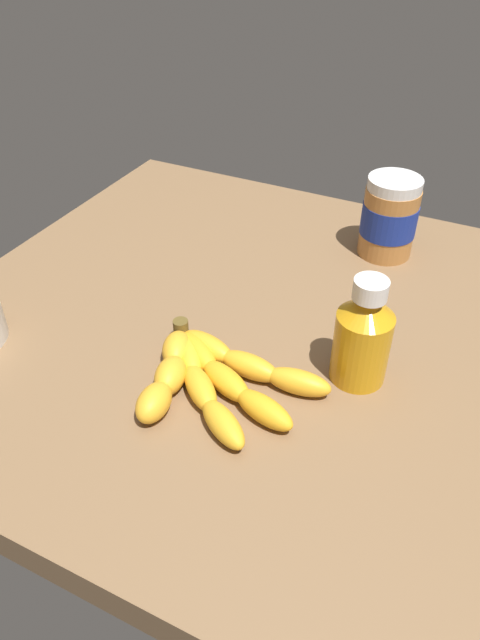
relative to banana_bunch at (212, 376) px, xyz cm
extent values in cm
cube|color=brown|center=(-13.94, -4.31, -3.97)|extent=(80.84, 79.69, 4.74)
ellipsoid|color=gold|center=(-2.12, -6.07, 0.22)|extent=(6.85, 5.67, 3.65)
ellipsoid|color=gold|center=(2.32, -4.54, 0.22)|extent=(6.63, 5.04, 3.65)
ellipsoid|color=gold|center=(6.94, -3.67, 0.22)|extent=(6.27, 4.30, 3.65)
ellipsoid|color=gold|center=(-2.12, -4.60, -0.09)|extent=(7.95, 7.36, 3.03)
ellipsoid|color=gold|center=(2.36, -0.23, -0.09)|extent=(7.46, 7.88, 3.03)
ellipsoid|color=gold|center=(6.14, 4.75, -0.09)|extent=(6.80, 8.22, 3.03)
ellipsoid|color=gold|center=(-3.11, -3.64, -0.08)|extent=(6.92, 8.37, 3.06)
ellipsoid|color=gold|center=(-0.02, 1.95, -0.08)|extent=(6.13, 8.54, 3.06)
ellipsoid|color=gold|center=(2.23, 7.92, -0.08)|extent=(5.20, 8.54, 3.06)
ellipsoid|color=gold|center=(-4.58, -3.00, -0.08)|extent=(4.83, 8.51, 3.06)
ellipsoid|color=gold|center=(-3.59, 3.32, -0.08)|extent=(3.64, 8.23, 3.06)
ellipsoid|color=gold|center=(-3.63, 9.72, -0.08)|extent=(3.73, 8.25, 3.06)
cylinder|color=brown|center=(-5.67, -7.58, 0.19)|extent=(2.00, 2.00, 3.00)
cylinder|color=#B27238|center=(-39.26, 10.49, 3.96)|extent=(8.48, 8.48, 11.13)
cylinder|color=navy|center=(-39.26, 10.49, 4.52)|extent=(8.65, 8.65, 5.01)
cylinder|color=silver|center=(-39.26, 10.49, 10.38)|extent=(8.24, 8.24, 1.72)
cylinder|color=orange|center=(-9.37, 15.23, 3.02)|extent=(6.79, 6.79, 9.25)
cone|color=orange|center=(-9.37, 15.23, 8.94)|extent=(6.79, 6.79, 2.59)
cylinder|color=white|center=(-9.37, 15.23, 11.40)|extent=(3.96, 3.96, 2.34)
camera|label=1|loc=(44.43, 25.57, 48.65)|focal=32.98mm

